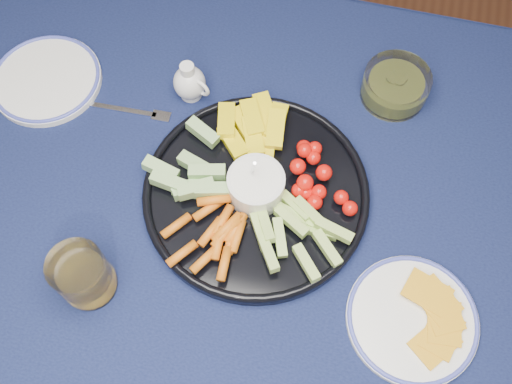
% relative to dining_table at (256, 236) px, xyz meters
% --- Properties ---
extents(dining_table, '(1.67, 1.07, 0.75)m').
position_rel_dining_table_xyz_m(dining_table, '(0.00, 0.00, 0.00)').
color(dining_table, '#4F301A').
rests_on(dining_table, ground).
extents(crudite_platter, '(0.39, 0.39, 0.12)m').
position_rel_dining_table_xyz_m(crudite_platter, '(-0.01, 0.04, 0.11)').
color(crudite_platter, black).
rests_on(crudite_platter, dining_table).
extents(creamer_pitcher, '(0.08, 0.06, 0.08)m').
position_rel_dining_table_xyz_m(creamer_pitcher, '(-0.18, 0.22, 0.12)').
color(creamer_pitcher, white).
rests_on(creamer_pitcher, dining_table).
extents(pickle_bowl, '(0.12, 0.12, 0.06)m').
position_rel_dining_table_xyz_m(pickle_bowl, '(0.19, 0.31, 0.11)').
color(pickle_bowl, silver).
rests_on(pickle_bowl, dining_table).
extents(cheese_plate, '(0.21, 0.21, 0.02)m').
position_rel_dining_table_xyz_m(cheese_plate, '(0.28, -0.11, 0.10)').
color(cheese_plate, white).
rests_on(cheese_plate, dining_table).
extents(juice_tumbler, '(0.09, 0.09, 0.10)m').
position_rel_dining_table_xyz_m(juice_tumbler, '(-0.23, -0.18, 0.13)').
color(juice_tumbler, silver).
rests_on(juice_tumbler, dining_table).
extents(fork_left, '(0.16, 0.02, 0.00)m').
position_rel_dining_table_xyz_m(fork_left, '(-0.27, 0.15, 0.09)').
color(fork_left, silver).
rests_on(fork_left, dining_table).
extents(fork_right, '(0.13, 0.11, 0.00)m').
position_rel_dining_table_xyz_m(fork_right, '(0.29, -0.16, 0.09)').
color(fork_right, silver).
rests_on(fork_right, dining_table).
extents(side_plate_extra, '(0.21, 0.21, 0.02)m').
position_rel_dining_table_xyz_m(side_plate_extra, '(-0.46, 0.18, 0.10)').
color(side_plate_extra, white).
rests_on(side_plate_extra, dining_table).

